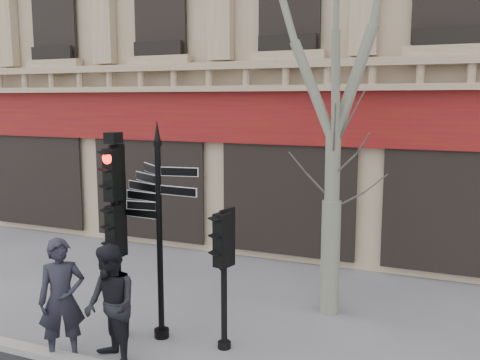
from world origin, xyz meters
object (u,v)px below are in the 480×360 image
object	(u,v)px
traffic_signal_main	(116,210)
pedestrian_a	(62,300)
fingerpost	(159,194)
traffic_signal_secondary	(224,255)
pedestrian_b	(110,306)

from	to	relation	value
traffic_signal_main	pedestrian_a	distance (m)	1.65
traffic_signal_main	pedestrian_a	xyz separation A→B (m)	(-0.29, -1.05, -1.24)
fingerpost	traffic_signal_secondary	bearing A→B (deg)	17.08
fingerpost	traffic_signal_main	bearing A→B (deg)	-148.31
fingerpost	traffic_signal_secondary	distance (m)	1.47
traffic_signal_secondary	pedestrian_b	xyz separation A→B (m)	(-1.37, -1.15, -0.64)
traffic_signal_main	pedestrian_b	bearing A→B (deg)	-60.48
fingerpost	traffic_signal_main	size ratio (longest dim) A/B	1.06
fingerpost	traffic_signal_main	distance (m)	0.78
traffic_signal_main	fingerpost	bearing A→B (deg)	17.98
traffic_signal_main	traffic_signal_secondary	size ratio (longest dim) A/B	1.55
pedestrian_a	pedestrian_b	distance (m)	0.80
traffic_signal_secondary	traffic_signal_main	bearing A→B (deg)	-159.27
fingerpost	pedestrian_b	size ratio (longest dim) A/B	1.98
fingerpost	traffic_signal_secondary	size ratio (longest dim) A/B	1.64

